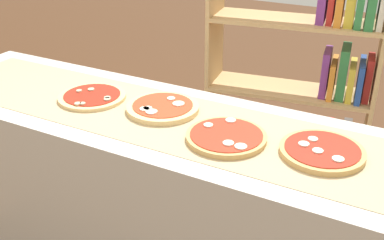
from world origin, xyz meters
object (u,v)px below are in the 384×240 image
(pizza_mushroom_0, at_px, (92,96))
(pizza_mozzarella_3, at_px, (322,151))
(pizza_mozzarella_1, at_px, (163,107))
(bookshelf, at_px, (312,96))
(pizza_mozzarella_2, at_px, (226,137))

(pizza_mushroom_0, xyz_separation_m, pizza_mozzarella_3, (0.96, -0.00, 0.00))
(pizza_mozzarella_1, height_order, pizza_mozzarella_3, pizza_mozzarella_1)
(pizza_mushroom_0, bearing_deg, bookshelf, 50.46)
(bookshelf, bearing_deg, pizza_mozzarella_2, -94.63)
(pizza_mushroom_0, bearing_deg, pizza_mozzarella_1, 7.16)
(pizza_mozzarella_1, relative_size, pizza_mozzarella_2, 1.02)
(pizza_mozzarella_1, bearing_deg, pizza_mozzarella_3, -3.73)
(pizza_mushroom_0, xyz_separation_m, bookshelf, (0.72, 0.87, -0.19))
(pizza_mozzarella_1, distance_m, bookshelf, 0.94)
(pizza_mushroom_0, distance_m, pizza_mozzarella_3, 0.96)
(pizza_mushroom_0, height_order, pizza_mozzarella_2, pizza_mozzarella_2)
(pizza_mozzarella_3, bearing_deg, bookshelf, 105.76)
(pizza_mozzarella_2, height_order, bookshelf, bookshelf)
(pizza_mozzarella_1, distance_m, pizza_mozzarella_2, 0.34)
(pizza_mozzarella_3, bearing_deg, pizza_mushroom_0, 179.91)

